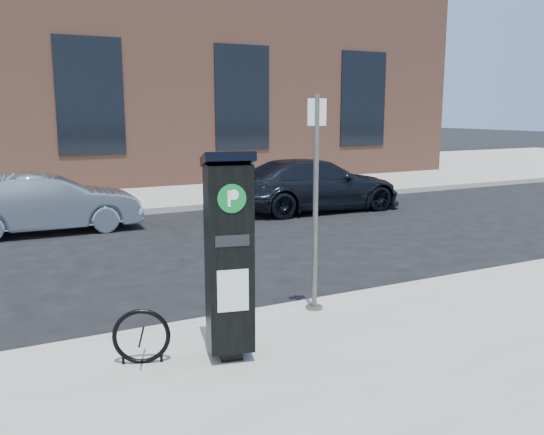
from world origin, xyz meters
TOP-DOWN VIEW (x-y plane):
  - ground at (0.00, 0.00)m, footprint 120.00×120.00m
  - sidewalk_far at (0.00, 14.00)m, footprint 60.00×12.00m
  - curb_near at (0.00, -0.02)m, footprint 60.00×0.12m
  - curb_far at (0.00, 8.02)m, footprint 60.00×0.12m
  - building at (-0.00, 17.00)m, footprint 28.00×10.05m
  - parking_kiosk at (-1.07, -1.15)m, footprint 0.56×0.51m
  - sign_pole at (0.43, -0.30)m, footprint 0.23×0.21m
  - bike_rack at (-1.89, -0.88)m, footprint 0.54×0.23m
  - car_silver at (-1.91, 6.83)m, footprint 3.87×1.44m
  - car_dark at (4.63, 6.59)m, footprint 4.72×2.08m

SIDE VIEW (x-z plane):
  - ground at x=0.00m, z-range 0.00..0.00m
  - sidewalk_far at x=0.00m, z-range 0.00..0.15m
  - curb_near at x=0.00m, z-range -0.01..0.15m
  - curb_far at x=0.00m, z-range -0.01..0.15m
  - bike_rack at x=-1.89m, z-range 0.14..0.70m
  - car_silver at x=-1.91m, z-range 0.00..1.27m
  - car_dark at x=4.63m, z-range 0.00..1.35m
  - parking_kiosk at x=-1.07m, z-range 0.18..2.25m
  - sign_pole at x=0.43m, z-range 0.14..2.77m
  - building at x=0.00m, z-range 0.02..8.27m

